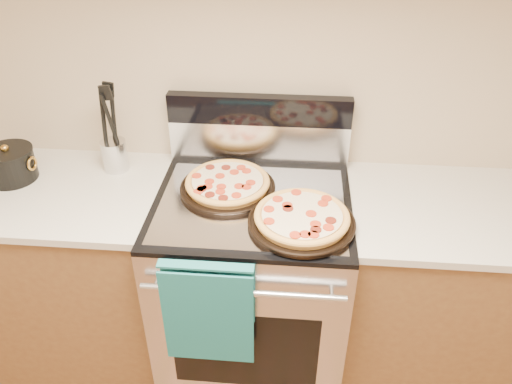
# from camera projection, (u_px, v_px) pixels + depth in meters

# --- Properties ---
(wall_back) EXTENTS (4.00, 0.00, 4.00)m
(wall_back) POSITION_uv_depth(u_px,v_px,m) (260.00, 61.00, 1.97)
(wall_back) COLOR #C9B091
(wall_back) RESTS_ON ground
(range_body) EXTENTS (0.76, 0.68, 0.90)m
(range_body) POSITION_uv_depth(u_px,v_px,m) (253.00, 289.00, 2.18)
(range_body) COLOR #B7B7BC
(range_body) RESTS_ON ground
(oven_window) EXTENTS (0.56, 0.01, 0.40)m
(oven_window) POSITION_uv_depth(u_px,v_px,m) (245.00, 351.00, 1.91)
(oven_window) COLOR black
(oven_window) RESTS_ON range_body
(cooktop) EXTENTS (0.76, 0.68, 0.02)m
(cooktop) POSITION_uv_depth(u_px,v_px,m) (253.00, 203.00, 1.93)
(cooktop) COLOR black
(cooktop) RESTS_ON range_body
(backsplash_lower) EXTENTS (0.76, 0.06, 0.18)m
(backsplash_lower) POSITION_uv_depth(u_px,v_px,m) (259.00, 142.00, 2.13)
(backsplash_lower) COLOR silver
(backsplash_lower) RESTS_ON cooktop
(backsplash_upper) EXTENTS (0.76, 0.06, 0.12)m
(backsplash_upper) POSITION_uv_depth(u_px,v_px,m) (259.00, 110.00, 2.05)
(backsplash_upper) COLOR black
(backsplash_upper) RESTS_ON backsplash_lower
(oven_handle) EXTENTS (0.70, 0.03, 0.03)m
(oven_handle) POSITION_uv_depth(u_px,v_px,m) (242.00, 293.00, 1.68)
(oven_handle) COLOR silver
(oven_handle) RESTS_ON range_body
(dish_towel) EXTENTS (0.32, 0.05, 0.42)m
(dish_towel) POSITION_uv_depth(u_px,v_px,m) (209.00, 311.00, 1.74)
(dish_towel) COLOR #156D5E
(dish_towel) RESTS_ON oven_handle
(foil_sheet) EXTENTS (0.70, 0.55, 0.01)m
(foil_sheet) POSITION_uv_depth(u_px,v_px,m) (252.00, 204.00, 1.90)
(foil_sheet) COLOR gray
(foil_sheet) RESTS_ON cooktop
(cabinet_left) EXTENTS (1.00, 0.62, 0.88)m
(cabinet_left) POSITION_uv_depth(u_px,v_px,m) (62.00, 274.00, 2.28)
(cabinet_left) COLOR brown
(cabinet_left) RESTS_ON ground
(countertop_left) EXTENTS (1.02, 0.64, 0.03)m
(countertop_left) POSITION_uv_depth(u_px,v_px,m) (38.00, 191.00, 2.02)
(countertop_left) COLOR #B9B2A6
(countertop_left) RESTS_ON cabinet_left
(cabinet_right) EXTENTS (1.00, 0.62, 0.88)m
(cabinet_right) POSITION_uv_depth(u_px,v_px,m) (456.00, 298.00, 2.15)
(cabinet_right) COLOR brown
(cabinet_right) RESTS_ON ground
(countertop_right) EXTENTS (1.02, 0.64, 0.03)m
(countertop_right) POSITION_uv_depth(u_px,v_px,m) (483.00, 213.00, 1.90)
(countertop_right) COLOR #B9B2A6
(countertop_right) RESTS_ON cabinet_right
(pepperoni_pizza_back) EXTENTS (0.46, 0.46, 0.05)m
(pepperoni_pizza_back) POSITION_uv_depth(u_px,v_px,m) (228.00, 184.00, 1.96)
(pepperoni_pizza_back) COLOR #C6803C
(pepperoni_pizza_back) RESTS_ON foil_sheet
(pepperoni_pizza_front) EXTENTS (0.44, 0.44, 0.05)m
(pepperoni_pizza_front) POSITION_uv_depth(u_px,v_px,m) (302.00, 219.00, 1.77)
(pepperoni_pizza_front) COLOR #C6803C
(pepperoni_pizza_front) RESTS_ON foil_sheet
(utensil_crock) EXTENTS (0.11, 0.11, 0.13)m
(utensil_crock) POSITION_uv_depth(u_px,v_px,m) (115.00, 155.00, 2.10)
(utensil_crock) COLOR silver
(utensil_crock) RESTS_ON countertop_left
(saucepan) EXTENTS (0.22, 0.22, 0.12)m
(saucepan) POSITION_uv_depth(u_px,v_px,m) (10.00, 166.00, 2.04)
(saucepan) COLOR black
(saucepan) RESTS_ON countertop_left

